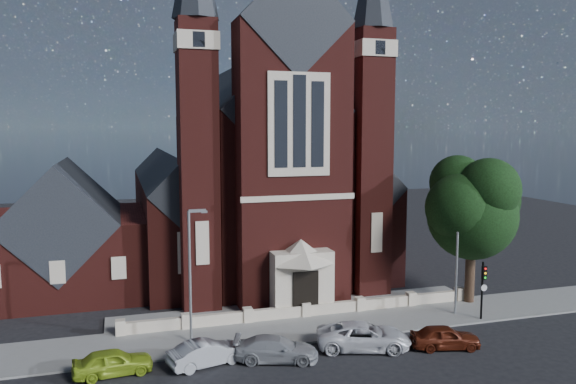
% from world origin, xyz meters
% --- Properties ---
extents(ground, '(120.00, 120.00, 0.00)m').
position_xyz_m(ground, '(0.00, 15.00, 0.00)').
color(ground, black).
rests_on(ground, ground).
extents(pavement_strip, '(60.00, 5.00, 0.12)m').
position_xyz_m(pavement_strip, '(0.00, 4.50, 0.00)').
color(pavement_strip, slate).
rests_on(pavement_strip, ground).
extents(forecourt_paving, '(26.00, 3.00, 0.14)m').
position_xyz_m(forecourt_paving, '(0.00, 8.50, 0.00)').
color(forecourt_paving, slate).
rests_on(forecourt_paving, ground).
extents(forecourt_wall, '(24.00, 0.40, 0.90)m').
position_xyz_m(forecourt_wall, '(0.00, 6.50, 0.00)').
color(forecourt_wall, '#BBAC95').
rests_on(forecourt_wall, ground).
extents(church, '(20.01, 34.90, 29.20)m').
position_xyz_m(church, '(-0.00, 22.94, 8.19)').
color(church, '#4B1814').
rests_on(church, ground).
extents(parish_hall, '(12.00, 12.20, 10.24)m').
position_xyz_m(parish_hall, '(-16.00, 18.00, 4.01)').
color(parish_hall, '#4B1814').
rests_on(parish_hall, ground).
extents(street_tree, '(6.40, 6.60, 10.70)m').
position_xyz_m(street_tree, '(12.60, 5.71, 6.96)').
color(street_tree, black).
rests_on(street_tree, ground).
extents(street_lamp_left, '(1.16, 0.22, 8.09)m').
position_xyz_m(street_lamp_left, '(-7.91, 4.00, 4.60)').
color(street_lamp_left, gray).
rests_on(street_lamp_left, ground).
extents(street_lamp_right, '(1.16, 0.22, 8.09)m').
position_xyz_m(street_lamp_right, '(10.09, 4.00, 4.60)').
color(street_lamp_right, gray).
rests_on(street_lamp_right, ground).
extents(traffic_signal, '(0.28, 0.42, 4.00)m').
position_xyz_m(traffic_signal, '(11.00, 2.43, 2.58)').
color(traffic_signal, black).
rests_on(traffic_signal, ground).
extents(car_lime_van, '(4.18, 2.00, 1.38)m').
position_xyz_m(car_lime_van, '(-12.41, 1.02, 0.69)').
color(car_lime_van, '#8DAD22').
rests_on(car_lime_van, ground).
extents(car_silver_a, '(4.41, 2.49, 1.38)m').
position_xyz_m(car_silver_a, '(-7.56, 0.78, 0.69)').
color(car_silver_a, '#A7AAAF').
rests_on(car_silver_a, ground).
extents(car_silver_b, '(5.00, 3.23, 1.35)m').
position_xyz_m(car_silver_b, '(-3.81, 0.26, 0.67)').
color(car_silver_b, '#929499').
rests_on(car_silver_b, ground).
extents(car_white_suv, '(5.97, 4.03, 1.52)m').
position_xyz_m(car_white_suv, '(1.51, 0.40, 0.76)').
color(car_white_suv, white).
rests_on(car_white_suv, ground).
extents(car_dark_red, '(4.27, 2.50, 1.36)m').
position_xyz_m(car_dark_red, '(6.07, -0.91, 0.68)').
color(car_dark_red, '#521B0E').
rests_on(car_dark_red, ground).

